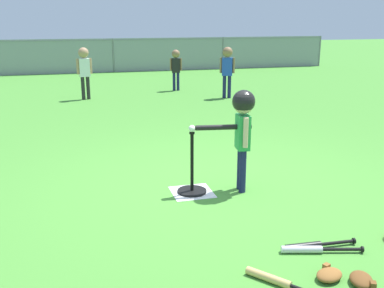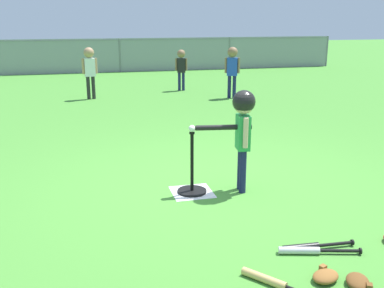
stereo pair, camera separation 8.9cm
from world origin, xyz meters
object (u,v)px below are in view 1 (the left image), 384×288
at_px(spare_bat_silver, 310,249).
at_px(batting_tee, 192,183).
at_px(fielder_deep_right, 227,65).
at_px(spare_bat_wood, 278,281).
at_px(baseball_on_tee, 192,129).
at_px(batter_child, 242,120).
at_px(fielder_deep_center, 84,66).
at_px(glove_tossed_aside, 329,275).
at_px(spare_bat_black, 311,246).
at_px(glove_by_plate, 362,280).
at_px(fielder_near_left, 176,64).

bearing_deg(spare_bat_silver, batting_tee, 111.07).
distance_m(fielder_deep_right, spare_bat_wood, 7.76).
xyz_separation_m(baseball_on_tee, batter_child, (0.53, -0.08, 0.08)).
relative_size(fielder_deep_center, spare_bat_silver, 1.81).
bearing_deg(baseball_on_tee, glove_tossed_aside, -74.52).
xyz_separation_m(batting_tee, spare_bat_black, (0.62, -1.46, -0.08)).
xyz_separation_m(fielder_deep_center, glove_by_plate, (1.57, -8.23, -0.73)).
xyz_separation_m(spare_bat_silver, spare_bat_black, (0.04, 0.06, -0.00)).
distance_m(batting_tee, fielder_near_left, 7.11).
relative_size(fielder_deep_right, spare_bat_wood, 2.04).
bearing_deg(fielder_near_left, batter_child, -97.57).
height_order(fielder_deep_right, spare_bat_silver, fielder_deep_right).
distance_m(fielder_deep_right, glove_by_plate, 7.76).
xyz_separation_m(fielder_near_left, glove_tossed_aside, (-0.94, -8.82, -0.64)).
height_order(batting_tee, fielder_near_left, fielder_near_left).
relative_size(batting_tee, spare_bat_black, 1.10).
distance_m(spare_bat_silver, spare_bat_wood, 0.57).
distance_m(batter_child, glove_tossed_aside, 1.96).
height_order(baseball_on_tee, glove_by_plate, baseball_on_tee).
height_order(fielder_deep_center, glove_by_plate, fielder_deep_center).
xyz_separation_m(fielder_deep_right, glove_tossed_aside, (-1.84, -7.42, -0.73)).
height_order(fielder_deep_right, spare_bat_black, fielder_deep_right).
height_order(batter_child, spare_bat_wood, batter_child).
distance_m(baseball_on_tee, glove_tossed_aside, 2.08).
height_order(fielder_near_left, glove_by_plate, fielder_near_left).
bearing_deg(fielder_deep_right, glove_tossed_aside, -103.92).
xyz_separation_m(batting_tee, glove_tossed_aside, (0.52, -1.89, -0.07)).
relative_size(fielder_deep_right, fielder_deep_center, 1.00).
distance_m(baseball_on_tee, batter_child, 0.54).
xyz_separation_m(baseball_on_tee, glove_by_plate, (0.71, -2.01, -0.68)).
xyz_separation_m(spare_bat_wood, spare_bat_black, (0.49, 0.40, -0.00)).
relative_size(batting_tee, glove_by_plate, 2.52).
bearing_deg(baseball_on_tee, glove_by_plate, -70.51).
distance_m(fielder_deep_center, glove_tossed_aside, 8.26).
bearing_deg(glove_tossed_aside, spare_bat_wood, 175.46).
bearing_deg(batting_tee, fielder_near_left, 78.08).
bearing_deg(fielder_near_left, spare_bat_black, -95.74).
bearing_deg(spare_bat_wood, glove_tossed_aside, -4.54).
bearing_deg(fielder_deep_center, baseball_on_tee, -82.11).
xyz_separation_m(fielder_near_left, spare_bat_black, (-0.84, -8.39, -0.65)).
relative_size(glove_by_plate, glove_tossed_aside, 1.02).
xyz_separation_m(baseball_on_tee, spare_bat_silver, (0.58, -1.51, -0.69)).
height_order(batting_tee, spare_bat_black, batting_tee).
relative_size(baseball_on_tee, fielder_deep_center, 0.06).
xyz_separation_m(fielder_deep_center, spare_bat_silver, (1.45, -7.74, -0.73)).
bearing_deg(spare_bat_black, spare_bat_wood, -140.93).
bearing_deg(baseball_on_tee, batter_child, -8.47).
relative_size(batting_tee, baseball_on_tee, 9.20).
relative_size(fielder_deep_center, spare_bat_wood, 2.04).
distance_m(spare_bat_black, glove_tossed_aside, 0.44).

